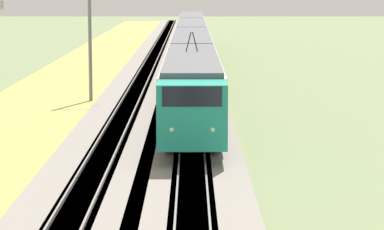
% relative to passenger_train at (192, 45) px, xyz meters
% --- Properties ---
extents(ballast_main, '(240.00, 4.40, 0.30)m').
position_rel_passenger_train_xyz_m(ballast_main, '(-15.33, 3.83, -2.18)').
color(ballast_main, gray).
rests_on(ballast_main, ground).
extents(ballast_adjacent, '(240.00, 4.40, 0.30)m').
position_rel_passenger_train_xyz_m(ballast_adjacent, '(-15.33, 0.00, -2.18)').
color(ballast_adjacent, gray).
rests_on(ballast_adjacent, ground).
extents(track_main, '(240.00, 1.57, 0.45)m').
position_rel_passenger_train_xyz_m(track_main, '(-15.33, 3.83, -2.17)').
color(track_main, '#4C4238').
rests_on(track_main, ground).
extents(track_adjacent, '(240.00, 1.57, 0.45)m').
position_rel_passenger_train_xyz_m(track_adjacent, '(-15.33, -0.00, -2.17)').
color(track_adjacent, '#4C4238').
rests_on(track_adjacent, ground).
extents(grass_verge, '(240.00, 8.37, 0.12)m').
position_rel_passenger_train_xyz_m(grass_verge, '(-15.33, 9.16, -2.27)').
color(grass_verge, '#99934C').
rests_on(grass_verge, ground).
extents(passenger_train, '(86.55, 2.97, 4.99)m').
position_rel_passenger_train_xyz_m(passenger_train, '(0.00, 0.00, 0.00)').
color(passenger_train, teal).
rests_on(passenger_train, ground).
extents(catenary_mast_mid, '(0.22, 2.56, 8.42)m').
position_rel_passenger_train_xyz_m(catenary_mast_mid, '(-20.78, 6.45, 2.02)').
color(catenary_mast_mid, slate).
rests_on(catenary_mast_mid, ground).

